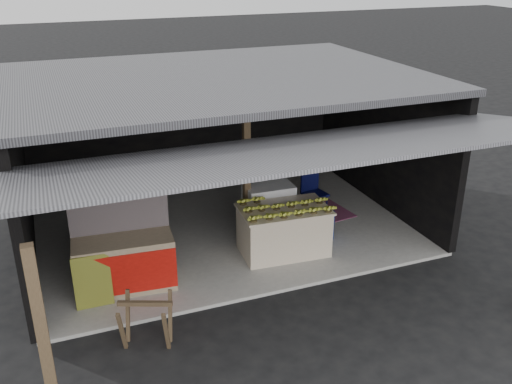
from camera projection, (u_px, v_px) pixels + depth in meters
name	position (u px, v px, depth m)	size (l,w,h in m)	color
ground	(271.00, 295.00, 9.02)	(80.00, 80.00, 0.00)	black
concrete_slab	(222.00, 227.00, 11.15)	(7.00, 5.00, 0.06)	gray
shophouse	(214.00, 121.00, 10.61)	(7.40, 7.29, 3.02)	black
banana_table	(284.00, 230.00, 10.03)	(1.61, 1.05, 0.85)	beige
banana_pile	(284.00, 204.00, 9.83)	(1.43, 0.86, 0.17)	gold
white_crate	(269.00, 209.00, 10.70)	(0.90, 0.63, 0.98)	white
neighbor_stall	(124.00, 261.00, 8.95)	(1.58, 0.81, 1.58)	#998466
green_signboard	(93.00, 282.00, 8.50)	(0.56, 0.04, 0.83)	black
sawhorse	(146.00, 318.00, 7.70)	(0.83, 0.82, 0.72)	brown
water_barrel	(325.00, 226.00, 10.59)	(0.34, 0.34, 0.50)	navy
plastic_chair	(312.00, 189.00, 11.50)	(0.50, 0.50, 0.91)	#0A0C38
magenta_rug	(313.00, 215.00, 11.61)	(1.50, 1.00, 0.01)	#7B1B56
picture_frames	(178.00, 105.00, 12.41)	(1.62, 0.04, 0.46)	black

